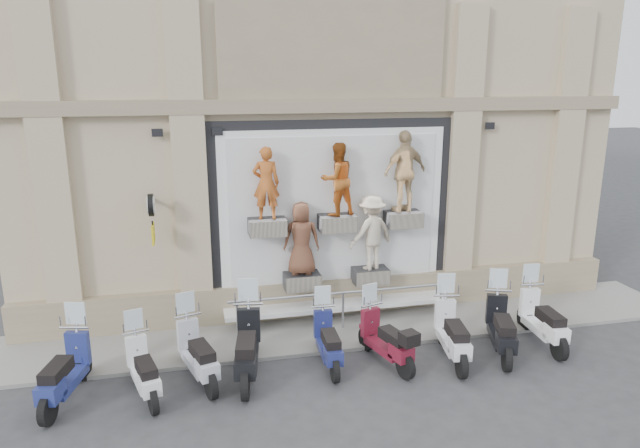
{
  "coord_description": "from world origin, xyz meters",
  "views": [
    {
      "loc": [
        -3.09,
        -9.19,
        5.46
      ],
      "look_at": [
        -0.54,
        1.9,
        2.5
      ],
      "focal_mm": 32.0,
      "sensor_mm": 36.0,
      "label": 1
    }
  ],
  "objects_px": {
    "guard_rail": "(343,311)",
    "clock_sign_bracket": "(152,212)",
    "scooter_a": "(63,359)",
    "scooter_b": "(143,359)",
    "scooter_g": "(453,322)",
    "scooter_c": "(197,343)",
    "scooter_d": "(247,335)",
    "scooter_h": "(502,317)",
    "scooter_i": "(544,309)",
    "scooter_f": "(386,329)",
    "scooter_e": "(328,331)"
  },
  "relations": [
    {
      "from": "guard_rail",
      "to": "clock_sign_bracket",
      "type": "distance_m",
      "value": 4.57
    },
    {
      "from": "guard_rail",
      "to": "scooter_a",
      "type": "bearing_deg",
      "value": -163.18
    },
    {
      "from": "scooter_b",
      "to": "scooter_g",
      "type": "distance_m",
      "value": 5.83
    },
    {
      "from": "clock_sign_bracket",
      "to": "scooter_a",
      "type": "distance_m",
      "value": 3.26
    },
    {
      "from": "clock_sign_bracket",
      "to": "scooter_g",
      "type": "bearing_deg",
      "value": -21.32
    },
    {
      "from": "scooter_c",
      "to": "scooter_g",
      "type": "distance_m",
      "value": 4.91
    },
    {
      "from": "scooter_c",
      "to": "scooter_d",
      "type": "height_order",
      "value": "scooter_d"
    },
    {
      "from": "clock_sign_bracket",
      "to": "scooter_g",
      "type": "distance_m",
      "value": 6.39
    },
    {
      "from": "scooter_a",
      "to": "scooter_b",
      "type": "distance_m",
      "value": 1.31
    },
    {
      "from": "scooter_c",
      "to": "guard_rail",
      "type": "bearing_deg",
      "value": 8.34
    },
    {
      "from": "scooter_h",
      "to": "scooter_i",
      "type": "relative_size",
      "value": 1.02
    },
    {
      "from": "guard_rail",
      "to": "scooter_f",
      "type": "distance_m",
      "value": 1.68
    },
    {
      "from": "scooter_b",
      "to": "scooter_i",
      "type": "height_order",
      "value": "scooter_i"
    },
    {
      "from": "guard_rail",
      "to": "clock_sign_bracket",
      "type": "relative_size",
      "value": 4.96
    },
    {
      "from": "scooter_b",
      "to": "scooter_e",
      "type": "xyz_separation_m",
      "value": [
        3.4,
        0.35,
        0.0
      ]
    },
    {
      "from": "guard_rail",
      "to": "scooter_b",
      "type": "height_order",
      "value": "scooter_b"
    },
    {
      "from": "scooter_b",
      "to": "scooter_f",
      "type": "xyz_separation_m",
      "value": [
        4.5,
        0.16,
        0.02
      ]
    },
    {
      "from": "clock_sign_bracket",
      "to": "scooter_a",
      "type": "height_order",
      "value": "clock_sign_bracket"
    },
    {
      "from": "scooter_b",
      "to": "scooter_c",
      "type": "relative_size",
      "value": 0.92
    },
    {
      "from": "scooter_a",
      "to": "scooter_i",
      "type": "bearing_deg",
      "value": 13.68
    },
    {
      "from": "clock_sign_bracket",
      "to": "scooter_b",
      "type": "xyz_separation_m",
      "value": [
        -0.18,
        -2.24,
        -2.09
      ]
    },
    {
      "from": "scooter_c",
      "to": "scooter_e",
      "type": "relative_size",
      "value": 1.08
    },
    {
      "from": "scooter_g",
      "to": "scooter_h",
      "type": "distance_m",
      "value": 1.07
    },
    {
      "from": "scooter_f",
      "to": "clock_sign_bracket",
      "type": "bearing_deg",
      "value": 138.76
    },
    {
      "from": "scooter_a",
      "to": "scooter_i",
      "type": "xyz_separation_m",
      "value": [
        9.26,
        0.09,
        0.0
      ]
    },
    {
      "from": "clock_sign_bracket",
      "to": "scooter_c",
      "type": "height_order",
      "value": "clock_sign_bracket"
    },
    {
      "from": "clock_sign_bracket",
      "to": "scooter_f",
      "type": "relative_size",
      "value": 0.57
    },
    {
      "from": "clock_sign_bracket",
      "to": "scooter_b",
      "type": "bearing_deg",
      "value": -94.66
    },
    {
      "from": "scooter_g",
      "to": "scooter_a",
      "type": "bearing_deg",
      "value": -170.52
    },
    {
      "from": "scooter_f",
      "to": "scooter_a",
      "type": "bearing_deg",
      "value": 164.61
    },
    {
      "from": "guard_rail",
      "to": "scooter_d",
      "type": "relative_size",
      "value": 2.41
    },
    {
      "from": "guard_rail",
      "to": "scooter_g",
      "type": "relative_size",
      "value": 2.6
    },
    {
      "from": "clock_sign_bracket",
      "to": "scooter_g",
      "type": "relative_size",
      "value": 0.52
    },
    {
      "from": "guard_rail",
      "to": "scooter_i",
      "type": "xyz_separation_m",
      "value": [
        3.88,
        -1.54,
        0.32
      ]
    },
    {
      "from": "guard_rail",
      "to": "scooter_g",
      "type": "xyz_separation_m",
      "value": [
        1.75,
        -1.74,
        0.33
      ]
    },
    {
      "from": "scooter_c",
      "to": "scooter_h",
      "type": "height_order",
      "value": "scooter_h"
    },
    {
      "from": "scooter_d",
      "to": "scooter_a",
      "type": "bearing_deg",
      "value": -168.85
    },
    {
      "from": "scooter_d",
      "to": "scooter_f",
      "type": "xyz_separation_m",
      "value": [
        2.67,
        -0.08,
        -0.12
      ]
    },
    {
      "from": "scooter_d",
      "to": "scooter_i",
      "type": "bearing_deg",
      "value": 9.11
    },
    {
      "from": "clock_sign_bracket",
      "to": "scooter_d",
      "type": "xyz_separation_m",
      "value": [
        1.65,
        -1.99,
        -1.95
      ]
    },
    {
      "from": "clock_sign_bracket",
      "to": "scooter_d",
      "type": "bearing_deg",
      "value": -50.34
    },
    {
      "from": "scooter_a",
      "to": "scooter_d",
      "type": "xyz_separation_m",
      "value": [
        3.13,
        0.1,
        0.07
      ]
    },
    {
      "from": "scooter_a",
      "to": "scooter_i",
      "type": "height_order",
      "value": "same"
    },
    {
      "from": "clock_sign_bracket",
      "to": "scooter_c",
      "type": "distance_m",
      "value": 2.9
    },
    {
      "from": "scooter_b",
      "to": "scooter_d",
      "type": "height_order",
      "value": "scooter_d"
    },
    {
      "from": "scooter_f",
      "to": "scooter_g",
      "type": "bearing_deg",
      "value": -21.36
    },
    {
      "from": "scooter_e",
      "to": "guard_rail",
      "type": "bearing_deg",
      "value": 66.6
    },
    {
      "from": "clock_sign_bracket",
      "to": "scooter_h",
      "type": "xyz_separation_m",
      "value": [
        6.72,
        -2.19,
        -2.0
      ]
    },
    {
      "from": "scooter_c",
      "to": "scooter_i",
      "type": "bearing_deg",
      "value": -17.19
    },
    {
      "from": "scooter_a",
      "to": "scooter_c",
      "type": "bearing_deg",
      "value": 17.48
    }
  ]
}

